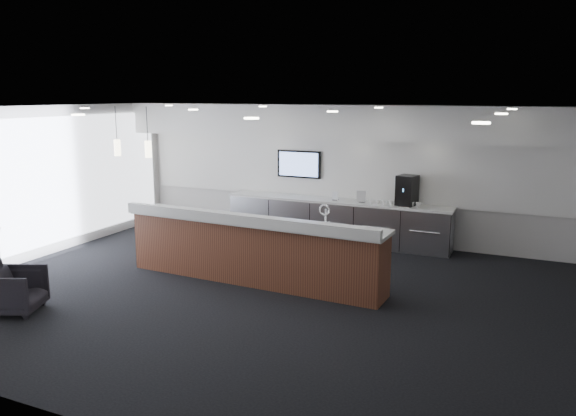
% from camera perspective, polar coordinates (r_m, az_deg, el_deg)
% --- Properties ---
extents(ground, '(10.00, 10.00, 0.00)m').
position_cam_1_polar(ground, '(9.32, -2.78, -8.71)').
color(ground, black).
rests_on(ground, ground).
extents(ceiling, '(10.00, 8.00, 0.02)m').
position_cam_1_polar(ceiling, '(8.75, -2.98, 10.06)').
color(ceiling, black).
rests_on(ceiling, back_wall).
extents(back_wall, '(10.00, 0.02, 3.00)m').
position_cam_1_polar(back_wall, '(12.55, 5.50, 3.59)').
color(back_wall, silver).
rests_on(back_wall, ground).
extents(left_wall, '(0.02, 8.00, 3.00)m').
position_cam_1_polar(left_wall, '(12.02, -24.61, 2.24)').
color(left_wall, silver).
rests_on(left_wall, ground).
extents(soffit_bulkhead, '(10.00, 0.90, 0.70)m').
position_cam_1_polar(soffit_bulkhead, '(12.02, 4.90, 8.76)').
color(soffit_bulkhead, white).
rests_on(soffit_bulkhead, back_wall).
extents(alcove_panel, '(9.80, 0.06, 1.40)m').
position_cam_1_polar(alcove_panel, '(12.51, 5.47, 4.03)').
color(alcove_panel, white).
rests_on(alcove_panel, back_wall).
extents(window_blinds_wall, '(0.04, 7.36, 2.55)m').
position_cam_1_polar(window_blinds_wall, '(11.99, -24.49, 2.23)').
color(window_blinds_wall, '#D1DFFB').
rests_on(window_blinds_wall, left_wall).
extents(back_credenza, '(5.06, 0.66, 0.95)m').
position_cam_1_polar(back_credenza, '(12.40, 4.87, -1.29)').
color(back_credenza, gray).
rests_on(back_credenza, ground).
extents(wall_tv, '(1.05, 0.08, 0.62)m').
position_cam_1_polar(wall_tv, '(12.80, 1.13, 4.48)').
color(wall_tv, black).
rests_on(wall_tv, back_wall).
extents(pendant_left, '(0.12, 0.12, 0.30)m').
position_cam_1_polar(pendant_left, '(10.75, -12.45, 6.07)').
color(pendant_left, '#FFF3C6').
rests_on(pendant_left, ceiling).
extents(pendant_right, '(0.12, 0.12, 0.30)m').
position_cam_1_polar(pendant_right, '(11.18, -15.35, 6.13)').
color(pendant_right, '#FFF3C6').
rests_on(pendant_right, ceiling).
extents(ceiling_can_lights, '(7.00, 5.00, 0.02)m').
position_cam_1_polar(ceiling_can_lights, '(8.75, -2.98, 9.86)').
color(ceiling_can_lights, white).
rests_on(ceiling_can_lights, ceiling).
extents(service_counter, '(4.82, 1.00, 1.49)m').
position_cam_1_polar(service_counter, '(9.76, -3.58, -4.22)').
color(service_counter, '#50291A').
rests_on(service_counter, ground).
extents(coffee_machine, '(0.44, 0.52, 0.63)m').
position_cam_1_polar(coffee_machine, '(11.85, 12.01, 1.76)').
color(coffee_machine, black).
rests_on(coffee_machine, back_credenza).
extents(info_sign_left, '(0.14, 0.04, 0.19)m').
position_cam_1_polar(info_sign_left, '(12.22, 4.81, 1.23)').
color(info_sign_left, silver).
rests_on(info_sign_left, back_credenza).
extents(info_sign_right, '(0.19, 0.06, 0.25)m').
position_cam_1_polar(info_sign_right, '(12.03, 7.43, 1.17)').
color(info_sign_right, silver).
rests_on(info_sign_right, back_credenza).
extents(armchair, '(0.96, 0.95, 0.67)m').
position_cam_1_polar(armchair, '(9.39, -25.93, -7.58)').
color(armchair, black).
rests_on(armchair, ground).
extents(cup_0, '(0.11, 0.11, 0.10)m').
position_cam_1_polar(cup_0, '(11.74, 13.10, 0.32)').
color(cup_0, white).
rests_on(cup_0, back_credenza).
extents(cup_1, '(0.15, 0.15, 0.10)m').
position_cam_1_polar(cup_1, '(11.77, 12.43, 0.38)').
color(cup_1, white).
rests_on(cup_1, back_credenza).
extents(cup_2, '(0.13, 0.13, 0.10)m').
position_cam_1_polar(cup_2, '(11.80, 11.77, 0.43)').
color(cup_2, white).
rests_on(cup_2, back_credenza).
extents(cup_3, '(0.14, 0.14, 0.10)m').
position_cam_1_polar(cup_3, '(11.83, 11.11, 0.49)').
color(cup_3, white).
rests_on(cup_3, back_credenza).
extents(cup_4, '(0.15, 0.15, 0.10)m').
position_cam_1_polar(cup_4, '(11.86, 10.45, 0.54)').
color(cup_4, white).
rests_on(cup_4, back_credenza).
extents(cup_5, '(0.12, 0.12, 0.10)m').
position_cam_1_polar(cup_5, '(11.89, 9.80, 0.59)').
color(cup_5, white).
rests_on(cup_5, back_credenza).
extents(cup_6, '(0.15, 0.15, 0.10)m').
position_cam_1_polar(cup_6, '(11.93, 9.15, 0.65)').
color(cup_6, white).
rests_on(cup_6, back_credenza).
extents(cup_7, '(0.13, 0.13, 0.10)m').
position_cam_1_polar(cup_7, '(11.96, 8.50, 0.70)').
color(cup_7, white).
rests_on(cup_7, back_credenza).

